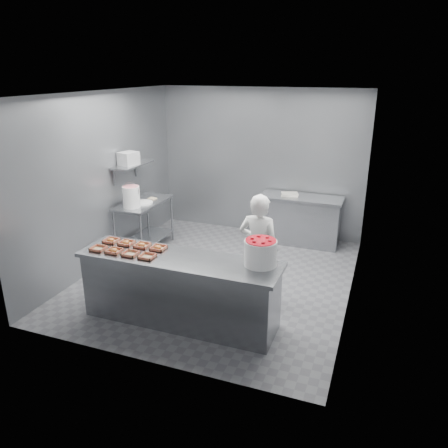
% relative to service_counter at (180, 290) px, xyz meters
% --- Properties ---
extents(floor, '(4.50, 4.50, 0.00)m').
position_rel_service_counter_xyz_m(floor, '(0.00, 1.35, -0.45)').
color(floor, '#4C4C51').
rests_on(floor, ground).
extents(ceiling, '(4.50, 4.50, 0.00)m').
position_rel_service_counter_xyz_m(ceiling, '(0.00, 1.35, 2.35)').
color(ceiling, white).
rests_on(ceiling, wall_back).
extents(wall_back, '(4.00, 0.04, 2.80)m').
position_rel_service_counter_xyz_m(wall_back, '(0.00, 3.60, 0.95)').
color(wall_back, slate).
rests_on(wall_back, ground).
extents(wall_left, '(0.04, 4.50, 2.80)m').
position_rel_service_counter_xyz_m(wall_left, '(-2.00, 1.35, 0.95)').
color(wall_left, slate).
rests_on(wall_left, ground).
extents(wall_right, '(0.04, 4.50, 2.80)m').
position_rel_service_counter_xyz_m(wall_right, '(2.00, 1.35, 0.95)').
color(wall_right, slate).
rests_on(wall_right, ground).
extents(service_counter, '(2.60, 0.70, 0.90)m').
position_rel_service_counter_xyz_m(service_counter, '(0.00, 0.00, 0.00)').
color(service_counter, slate).
rests_on(service_counter, ground).
extents(prep_table, '(0.60, 1.20, 0.90)m').
position_rel_service_counter_xyz_m(prep_table, '(-1.65, 1.95, 0.14)').
color(prep_table, slate).
rests_on(prep_table, ground).
extents(back_counter, '(1.50, 0.60, 0.90)m').
position_rel_service_counter_xyz_m(back_counter, '(0.90, 3.25, -0.00)').
color(back_counter, slate).
rests_on(back_counter, ground).
extents(wall_shelf, '(0.35, 0.90, 0.03)m').
position_rel_service_counter_xyz_m(wall_shelf, '(-1.82, 1.95, 1.10)').
color(wall_shelf, slate).
rests_on(wall_shelf, wall_left).
extents(tray_0, '(0.19, 0.18, 0.04)m').
position_rel_service_counter_xyz_m(tray_0, '(-1.08, -0.14, 0.47)').
color(tray_0, '#A18362').
rests_on(tray_0, service_counter).
extents(tray_1, '(0.19, 0.18, 0.06)m').
position_rel_service_counter_xyz_m(tray_1, '(-0.84, -0.14, 0.47)').
color(tray_1, '#A18362').
rests_on(tray_1, service_counter).
extents(tray_2, '(0.19, 0.18, 0.04)m').
position_rel_service_counter_xyz_m(tray_2, '(-0.60, -0.14, 0.47)').
color(tray_2, '#A18362').
rests_on(tray_2, service_counter).
extents(tray_3, '(0.19, 0.18, 0.04)m').
position_rel_service_counter_xyz_m(tray_3, '(-0.36, -0.14, 0.47)').
color(tray_3, '#A18362').
rests_on(tray_3, service_counter).
extents(tray_4, '(0.19, 0.18, 0.06)m').
position_rel_service_counter_xyz_m(tray_4, '(-1.08, 0.14, 0.47)').
color(tray_4, '#A18362').
rests_on(tray_4, service_counter).
extents(tray_5, '(0.19, 0.18, 0.06)m').
position_rel_service_counter_xyz_m(tray_5, '(-0.84, 0.14, 0.47)').
color(tray_5, '#A18362').
rests_on(tray_5, service_counter).
extents(tray_6, '(0.19, 0.18, 0.06)m').
position_rel_service_counter_xyz_m(tray_6, '(-0.60, 0.14, 0.47)').
color(tray_6, '#A18362').
rests_on(tray_6, service_counter).
extents(tray_7, '(0.19, 0.18, 0.06)m').
position_rel_service_counter_xyz_m(tray_7, '(-0.36, 0.14, 0.47)').
color(tray_7, '#A18362').
rests_on(tray_7, service_counter).
extents(worker, '(0.58, 0.40, 1.56)m').
position_rel_service_counter_xyz_m(worker, '(0.77, 0.91, 0.33)').
color(worker, silver).
rests_on(worker, ground).
extents(strawberry_tub, '(0.39, 0.39, 0.32)m').
position_rel_service_counter_xyz_m(strawberry_tub, '(1.01, 0.15, 0.62)').
color(strawberry_tub, white).
rests_on(strawberry_tub, service_counter).
extents(glaze_bucket, '(0.30, 0.29, 0.44)m').
position_rel_service_counter_xyz_m(glaze_bucket, '(-1.66, 1.60, 0.64)').
color(glaze_bucket, white).
rests_on(glaze_bucket, prep_table).
extents(bucket_lid, '(0.43, 0.43, 0.03)m').
position_rel_service_counter_xyz_m(bucket_lid, '(-1.60, 1.87, 0.46)').
color(bucket_lid, white).
rests_on(bucket_lid, prep_table).
extents(rag, '(0.15, 0.13, 0.02)m').
position_rel_service_counter_xyz_m(rag, '(-1.59, 2.16, 0.46)').
color(rag, '#CCB28C').
rests_on(rag, prep_table).
extents(appliance, '(0.33, 0.35, 0.22)m').
position_rel_service_counter_xyz_m(appliance, '(-1.82, 1.85, 1.22)').
color(appliance, gray).
rests_on(appliance, wall_shelf).
extents(paper_stack, '(0.34, 0.28, 0.05)m').
position_rel_service_counter_xyz_m(paper_stack, '(0.68, 3.25, 0.47)').
color(paper_stack, silver).
rests_on(paper_stack, back_counter).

